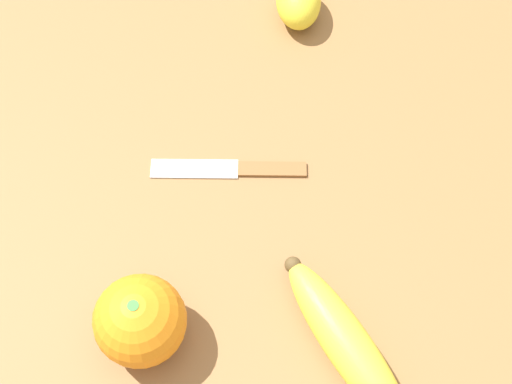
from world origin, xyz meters
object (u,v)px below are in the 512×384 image
Objects in this scene: orange at (140,321)px; lemon at (298,0)px; banana at (348,346)px; paring_knife at (234,168)px.

lemon is at bearing -61.34° from orange.
paring_knife is at bearing 177.17° from banana.
orange reaches higher than lemon.
orange is 0.61× the size of paring_knife.
orange is at bearing -126.65° from banana.
paring_knife is at bearing 121.21° from lemon.
banana is 2.18× the size of lemon.
paring_knife is (0.08, -0.17, -0.04)m from orange.
banana is 0.22m from paring_knife.
paring_knife is at bearing -64.27° from orange.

